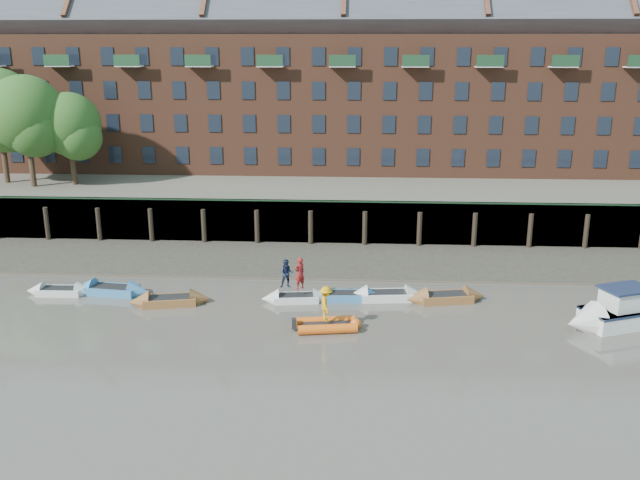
# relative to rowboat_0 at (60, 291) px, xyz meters

# --- Properties ---
(ground) EXTENTS (220.00, 220.00, 0.00)m
(ground) POSITION_rel_rowboat_0_xyz_m (16.19, -10.50, -0.21)
(ground) COLOR #5B554D
(ground) RESTS_ON ground
(foreshore) EXTENTS (110.00, 8.00, 0.50)m
(foreshore) POSITION_rel_rowboat_0_xyz_m (16.19, 7.50, -0.21)
(foreshore) COLOR #3D382F
(foreshore) RESTS_ON ground
(mud_band) EXTENTS (110.00, 1.60, 0.10)m
(mud_band) POSITION_rel_rowboat_0_xyz_m (16.19, 4.10, -0.21)
(mud_band) COLOR #4C4336
(mud_band) RESTS_ON ground
(river_wall) EXTENTS (110.00, 1.23, 3.30)m
(river_wall) POSITION_rel_rowboat_0_xyz_m (16.19, 11.88, 1.39)
(river_wall) COLOR #2D2A26
(river_wall) RESTS_ON ground
(bank_terrace) EXTENTS (110.00, 28.00, 3.20)m
(bank_terrace) POSITION_rel_rowboat_0_xyz_m (16.19, 25.50, 1.39)
(bank_terrace) COLOR #5E594D
(bank_terrace) RESTS_ON ground
(apartment_terrace) EXTENTS (80.60, 15.56, 20.98)m
(apartment_terrace) POSITION_rel_rowboat_0_xyz_m (16.19, 26.49, 12.62)
(apartment_terrace) COLOR brown
(apartment_terrace) RESTS_ON bank_terrace
(tree_cluster) EXTENTS (11.76, 7.74, 9.40)m
(tree_cluster) POSITION_rel_rowboat_0_xyz_m (-9.43, 16.85, 8.80)
(tree_cluster) COLOR #3A281C
(tree_cluster) RESTS_ON bank_terrace
(rowboat_0) EXTENTS (4.09, 1.27, 1.18)m
(rowboat_0) POSITION_rel_rowboat_0_xyz_m (0.00, 0.00, 0.00)
(rowboat_0) COLOR silver
(rowboat_0) RESTS_ON ground
(rowboat_1) EXTENTS (4.86, 1.98, 1.37)m
(rowboat_1) POSITION_rel_rowboat_0_xyz_m (3.08, 0.27, 0.03)
(rowboat_1) COLOR teal
(rowboat_1) RESTS_ON ground
(rowboat_2) EXTENTS (4.77, 2.22, 1.33)m
(rowboat_2) POSITION_rel_rowboat_0_xyz_m (6.98, -1.24, 0.03)
(rowboat_2) COLOR brown
(rowboat_2) RESTS_ON ground
(rowboat_3) EXTENTS (4.12, 1.67, 1.16)m
(rowboat_3) POSITION_rel_rowboat_0_xyz_m (14.15, -0.35, -0.00)
(rowboat_3) COLOR silver
(rowboat_3) RESTS_ON ground
(rowboat_4) EXTENTS (4.29, 1.46, 1.23)m
(rowboat_4) POSITION_rel_rowboat_0_xyz_m (17.05, 0.13, 0.01)
(rowboat_4) COLOR teal
(rowboat_4) RESTS_ON ground
(rowboat_5) EXTENTS (4.69, 1.81, 1.33)m
(rowboat_5) POSITION_rel_rowboat_0_xyz_m (19.39, 0.28, 0.03)
(rowboat_5) COLOR silver
(rowboat_5) RESTS_ON ground
(rowboat_6) EXTENTS (4.84, 2.17, 1.36)m
(rowboat_6) POSITION_rel_rowboat_0_xyz_m (22.81, 0.16, 0.03)
(rowboat_6) COLOR brown
(rowboat_6) RESTS_ON ground
(rib_tender) EXTENTS (3.44, 2.04, 0.58)m
(rib_tender) POSITION_rel_rowboat_0_xyz_m (16.25, -4.25, 0.04)
(rib_tender) COLOR orange
(rib_tender) RESTS_ON ground
(motor_launch) EXTENTS (6.80, 4.35, 2.67)m
(motor_launch) POSITION_rel_rowboat_0_xyz_m (31.18, -2.97, 0.47)
(motor_launch) COLOR silver
(motor_launch) RESTS_ON ground
(person_rower_a) EXTENTS (0.81, 0.80, 1.89)m
(person_rower_a) POSITION_rel_rowboat_0_xyz_m (14.37, -0.34, 1.52)
(person_rower_a) COLOR maroon
(person_rower_a) RESTS_ON rowboat_3
(person_rower_b) EXTENTS (0.91, 0.75, 1.70)m
(person_rower_b) POSITION_rel_rowboat_0_xyz_m (13.62, -0.18, 1.43)
(person_rower_b) COLOR #19233F
(person_rower_b) RESTS_ON rowboat_3
(person_rib_crew) EXTENTS (0.85, 1.29, 1.86)m
(person_rib_crew) POSITION_rel_rowboat_0_xyz_m (16.08, -4.36, 1.27)
(person_rib_crew) COLOR orange
(person_rib_crew) RESTS_ON rib_tender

